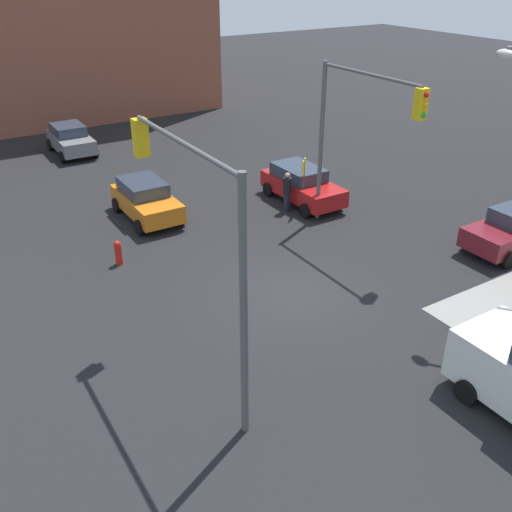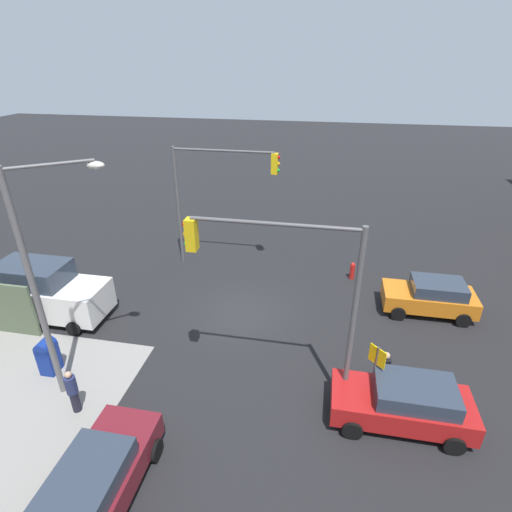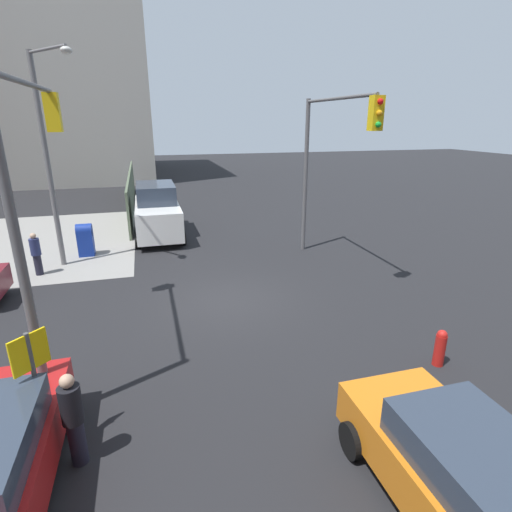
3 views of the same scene
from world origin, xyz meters
The scene contains 14 objects.
ground_plane centered at (0.00, 0.00, 0.00)m, with size 120.00×120.00×0.00m, color black.
sidewalk_corner centered at (9.00, 9.00, 0.01)m, with size 12.00×12.00×0.01m, color gray.
construction_fence centered at (16.03, 3.20, 1.20)m, with size 16.05×0.12×2.40m, color #56664C.
building_loft_east centered at (36.00, 13.20, 9.91)m, with size 20.00×24.00×19.82m.
traffic_signal_nw_corner centered at (-2.48, 4.50, 4.62)m, with size 5.32×0.36×6.50m.
traffic_signal_se_corner centered at (2.37, -4.50, 4.64)m, with size 5.57×0.36×6.50m.
street_lamp_corner centered at (4.91, 5.57, 4.70)m, with size 2.28×1.75×8.00m.
warning_sign_two_way centered at (-5.40, 4.37, 1.64)m, with size 0.48×0.48×2.40m.
mailbox_blue centered at (6.20, 5.00, 0.76)m, with size 0.56×0.64×1.43m.
fire_hydrant centered at (-5.00, -4.20, 0.49)m, with size 0.26×0.26×0.94m.
sedan_orange centered at (-8.37, -1.72, 0.84)m, with size 4.00×2.02×1.62m.
van_white_delivery centered at (8.57, 1.80, 1.28)m, with size 5.40×2.32×2.62m.
pedestrian_crossing centered at (-5.80, 3.80, 0.93)m, with size 0.36×0.36×1.77m.
pedestrian_waiting centered at (4.20, 6.50, 0.86)m, with size 0.36×0.36×1.66m.
Camera 3 is at (-11.86, 2.31, 5.65)m, focal length 28.00 mm.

